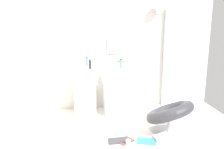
{
  "coord_description": "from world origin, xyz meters",
  "views": [
    {
      "loc": [
        -0.37,
        -3.23,
        1.84
      ],
      "look_at": [
        0.15,
        0.55,
        0.95
      ],
      "focal_mm": 38.53,
      "sensor_mm": 36.0,
      "label": 1
    }
  ],
  "objects_px": {
    "lounge_chair": "(170,115)",
    "soap_bottle_white": "(78,65)",
    "shower_column": "(166,56)",
    "soap_bottle_black": "(90,64)",
    "magazine_red": "(125,141)",
    "coffee_mug": "(128,143)",
    "soap_bottle_blue": "(87,62)",
    "pedestal_sink_right": "(115,89)",
    "soap_bottle_green": "(121,64)",
    "magazine_teal": "(146,141)",
    "towel_rack": "(9,99)",
    "soap_bottle_clear": "(120,63)",
    "magazine_charcoal": "(118,141)",
    "soap_bottle_grey": "(118,65)",
    "pedestal_sink_left": "(85,90)"
  },
  "relations": [
    {
      "from": "lounge_chair",
      "to": "soap_bottle_blue",
      "type": "height_order",
      "value": "soap_bottle_blue"
    },
    {
      "from": "towel_rack",
      "to": "soap_bottle_blue",
      "type": "xyz_separation_m",
      "value": [
        1.23,
        0.9,
        0.4
      ]
    },
    {
      "from": "shower_column",
      "to": "soap_bottle_black",
      "type": "height_order",
      "value": "shower_column"
    },
    {
      "from": "soap_bottle_clear",
      "to": "towel_rack",
      "type": "bearing_deg",
      "value": -155.15
    },
    {
      "from": "coffee_mug",
      "to": "soap_bottle_grey",
      "type": "height_order",
      "value": "soap_bottle_grey"
    },
    {
      "from": "pedestal_sink_right",
      "to": "soap_bottle_white",
      "type": "xyz_separation_m",
      "value": [
        -0.7,
        -0.1,
        0.5
      ]
    },
    {
      "from": "soap_bottle_black",
      "to": "soap_bottle_white",
      "type": "bearing_deg",
      "value": 179.3
    },
    {
      "from": "soap_bottle_green",
      "to": "soap_bottle_clear",
      "type": "bearing_deg",
      "value": 85.43
    },
    {
      "from": "towel_rack",
      "to": "soap_bottle_grey",
      "type": "height_order",
      "value": "soap_bottle_grey"
    },
    {
      "from": "lounge_chair",
      "to": "pedestal_sink_left",
      "type": "bearing_deg",
      "value": 142.35
    },
    {
      "from": "pedestal_sink_right",
      "to": "soap_bottle_black",
      "type": "distance_m",
      "value": 0.71
    },
    {
      "from": "pedestal_sink_left",
      "to": "coffee_mug",
      "type": "bearing_deg",
      "value": -64.54
    },
    {
      "from": "magazine_teal",
      "to": "pedestal_sink_right",
      "type": "bearing_deg",
      "value": 122.53
    },
    {
      "from": "magazine_charcoal",
      "to": "soap_bottle_grey",
      "type": "relative_size",
      "value": 2.16
    },
    {
      "from": "coffee_mug",
      "to": "soap_bottle_blue",
      "type": "height_order",
      "value": "soap_bottle_blue"
    },
    {
      "from": "magazine_charcoal",
      "to": "soap_bottle_blue",
      "type": "relative_size",
      "value": 1.63
    },
    {
      "from": "soap_bottle_white",
      "to": "soap_bottle_grey",
      "type": "distance_m",
      "value": 0.75
    },
    {
      "from": "coffee_mug",
      "to": "soap_bottle_grey",
      "type": "xyz_separation_m",
      "value": [
        0.03,
        1.13,
        0.95
      ]
    },
    {
      "from": "pedestal_sink_left",
      "to": "magazine_charcoal",
      "type": "distance_m",
      "value": 1.32
    },
    {
      "from": "shower_column",
      "to": "towel_rack",
      "type": "relative_size",
      "value": 2.16
    },
    {
      "from": "pedestal_sink_left",
      "to": "lounge_chair",
      "type": "height_order",
      "value": "pedestal_sink_left"
    },
    {
      "from": "magazine_red",
      "to": "soap_bottle_green",
      "type": "distance_m",
      "value": 1.44
    },
    {
      "from": "lounge_chair",
      "to": "soap_bottle_white",
      "type": "relative_size",
      "value": 6.84
    },
    {
      "from": "soap_bottle_blue",
      "to": "soap_bottle_grey",
      "type": "bearing_deg",
      "value": -26.69
    },
    {
      "from": "pedestal_sink_right",
      "to": "soap_bottle_black",
      "type": "xyz_separation_m",
      "value": [
        -0.47,
        -0.1,
        0.52
      ]
    },
    {
      "from": "lounge_chair",
      "to": "magazine_teal",
      "type": "distance_m",
      "value": 0.57
    },
    {
      "from": "coffee_mug",
      "to": "soap_bottle_green",
      "type": "relative_size",
      "value": 0.48
    },
    {
      "from": "pedestal_sink_right",
      "to": "shower_column",
      "type": "height_order",
      "value": "shower_column"
    },
    {
      "from": "magazine_red",
      "to": "soap_bottle_blue",
      "type": "relative_size",
      "value": 1.3
    },
    {
      "from": "towel_rack",
      "to": "soap_bottle_green",
      "type": "bearing_deg",
      "value": 18.76
    },
    {
      "from": "magazine_charcoal",
      "to": "soap_bottle_grey",
      "type": "height_order",
      "value": "soap_bottle_grey"
    },
    {
      "from": "soap_bottle_blue",
      "to": "lounge_chair",
      "type": "bearing_deg",
      "value": -43.22
    },
    {
      "from": "magazine_charcoal",
      "to": "soap_bottle_black",
      "type": "distance_m",
      "value": 1.48
    },
    {
      "from": "magazine_red",
      "to": "soap_bottle_black",
      "type": "xyz_separation_m",
      "value": [
        -0.46,
        1.03,
        1.01
      ]
    },
    {
      "from": "magazine_red",
      "to": "pedestal_sink_right",
      "type": "bearing_deg",
      "value": 56.81
    },
    {
      "from": "soap_bottle_grey",
      "to": "pedestal_sink_right",
      "type": "bearing_deg",
      "value": 111.94
    },
    {
      "from": "magazine_teal",
      "to": "magazine_red",
      "type": "bearing_deg",
      "value": -173.94
    },
    {
      "from": "magazine_red",
      "to": "soap_bottle_white",
      "type": "relative_size",
      "value": 1.49
    },
    {
      "from": "soap_bottle_white",
      "to": "soap_bottle_clear",
      "type": "distance_m",
      "value": 0.85
    },
    {
      "from": "soap_bottle_green",
      "to": "magazine_red",
      "type": "bearing_deg",
      "value": -95.92
    },
    {
      "from": "shower_column",
      "to": "towel_rack",
      "type": "bearing_deg",
      "value": -159.59
    },
    {
      "from": "soap_bottle_grey",
      "to": "magazine_teal",
      "type": "bearing_deg",
      "value": -76.39
    },
    {
      "from": "magazine_teal",
      "to": "soap_bottle_black",
      "type": "xyz_separation_m",
      "value": [
        -0.78,
        1.1,
        1.0
      ]
    },
    {
      "from": "soap_bottle_white",
      "to": "soap_bottle_grey",
      "type": "height_order",
      "value": "soap_bottle_white"
    },
    {
      "from": "magazine_red",
      "to": "towel_rack",
      "type": "bearing_deg",
      "value": 134.26
    },
    {
      "from": "soap_bottle_black",
      "to": "magazine_red",
      "type": "bearing_deg",
      "value": -65.66
    },
    {
      "from": "magazine_red",
      "to": "coffee_mug",
      "type": "xyz_separation_m",
      "value": [
        0.02,
        -0.12,
        0.03
      ]
    },
    {
      "from": "soap_bottle_white",
      "to": "pedestal_sink_right",
      "type": "bearing_deg",
      "value": 8.36
    },
    {
      "from": "magazine_teal",
      "to": "soap_bottle_green",
      "type": "relative_size",
      "value": 1.64
    },
    {
      "from": "magazine_red",
      "to": "soap_bottle_blue",
      "type": "xyz_separation_m",
      "value": [
        -0.51,
        1.3,
        1.01
      ]
    }
  ]
}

